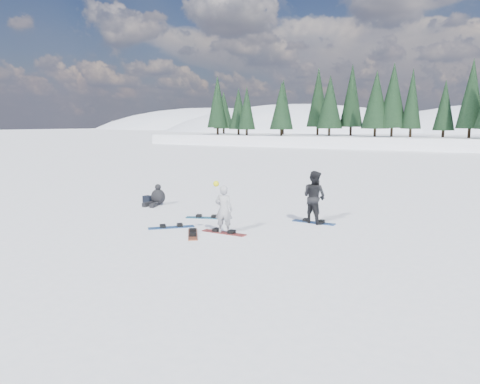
# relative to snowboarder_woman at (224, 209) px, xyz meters

# --- Properties ---
(ground) EXTENTS (420.00, 420.00, 0.00)m
(ground) POSITION_rel_snowboarder_woman_xyz_m (1.42, 0.49, -0.77)
(ground) COLOR white
(ground) RESTS_ON ground
(alpine_backdrop) EXTENTS (412.50, 227.00, 53.20)m
(alpine_backdrop) POSITION_rel_snowboarder_woman_xyz_m (-10.30, 189.65, -14.74)
(alpine_backdrop) COLOR white
(alpine_backdrop) RESTS_ON ground
(snowboarder_woman) EXTENTS (0.63, 0.50, 1.65)m
(snowboarder_woman) POSITION_rel_snowboarder_woman_xyz_m (0.00, 0.00, 0.00)
(snowboarder_woman) COLOR #AAAAAF
(snowboarder_woman) RESTS_ON ground
(snowboarder_man) EXTENTS (1.05, 0.93, 1.80)m
(snowboarder_man) POSITION_rel_snowboarder_woman_xyz_m (1.90, 2.83, 0.13)
(snowboarder_man) COLOR black
(snowboarder_man) RESTS_ON ground
(seated_rider) EXTENTS (0.71, 1.09, 0.88)m
(seated_rider) POSITION_rel_snowboarder_woman_xyz_m (-5.06, 2.94, -0.43)
(seated_rider) COLOR black
(seated_rider) RESTS_ON ground
(gear_bag) EXTENTS (0.49, 0.37, 0.30)m
(gear_bag) POSITION_rel_snowboarder_woman_xyz_m (-5.76, 3.20, -0.62)
(gear_bag) COLOR black
(gear_bag) RESTS_ON ground
(snowboard_woman) EXTENTS (1.51, 0.31, 0.03)m
(snowboard_woman) POSITION_rel_snowboarder_woman_xyz_m (0.00, 0.00, -0.76)
(snowboard_woman) COLOR maroon
(snowboard_woman) RESTS_ON ground
(snowboard_man) EXTENTS (1.50, 0.30, 0.03)m
(snowboard_man) POSITION_rel_snowboarder_woman_xyz_m (1.90, 2.83, -0.76)
(snowboard_man) COLOR #1A4793
(snowboard_man) RESTS_ON ground
(snowboard_loose_a) EXTENTS (1.26, 1.26, 0.03)m
(snowboard_loose_a) POSITION_rel_snowboarder_woman_xyz_m (-1.90, -0.19, -0.76)
(snowboard_loose_a) COLOR #1B4F97
(snowboard_loose_a) RESTS_ON ground
(snowboard_loose_c) EXTENTS (1.50, 0.79, 0.03)m
(snowboard_loose_c) POSITION_rel_snowboarder_woman_xyz_m (-1.76, 1.68, -0.76)
(snowboard_loose_c) COLOR #1B6E96
(snowboard_loose_c) RESTS_ON ground
(snowboard_loose_b) EXTENTS (1.10, 1.38, 0.03)m
(snowboard_loose_b) POSITION_rel_snowboarder_woman_xyz_m (-0.73, -0.63, -0.76)
(snowboard_loose_b) COLOR #954120
(snowboard_loose_b) RESTS_ON ground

